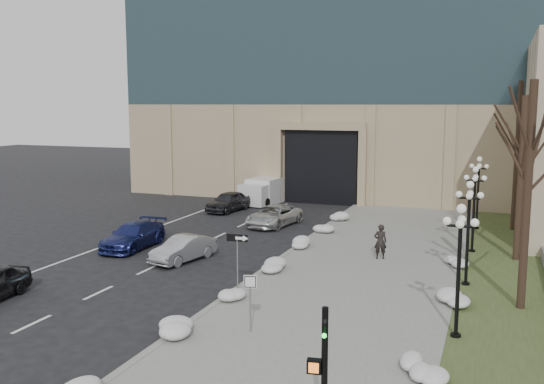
% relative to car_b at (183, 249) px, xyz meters
% --- Properties ---
extents(ground, '(160.00, 160.00, 0.00)m').
position_rel_car_b_xyz_m(ground, '(5.65, -12.03, -0.65)').
color(ground, black).
rests_on(ground, ground).
extents(sidewalk, '(9.00, 40.00, 0.12)m').
position_rel_car_b_xyz_m(sidewalk, '(9.15, 1.97, -0.59)').
color(sidewalk, gray).
rests_on(sidewalk, ground).
extents(curb, '(0.30, 40.00, 0.14)m').
position_rel_car_b_xyz_m(curb, '(4.65, 1.97, -0.58)').
color(curb, gray).
rests_on(curb, ground).
extents(grass_strip, '(4.00, 40.00, 0.10)m').
position_rel_car_b_xyz_m(grass_strip, '(15.65, 1.97, -0.60)').
color(grass_strip, '#394422').
rests_on(grass_strip, ground).
extents(car_b, '(2.21, 4.16, 1.30)m').
position_rel_car_b_xyz_m(car_b, '(0.00, 0.00, 0.00)').
color(car_b, '#A1A2A8').
rests_on(car_b, ground).
extents(car_c, '(2.15, 4.97, 1.42)m').
position_rel_car_b_xyz_m(car_c, '(-4.03, 1.52, 0.06)').
color(car_c, navy).
rests_on(car_c, ground).
extents(car_d, '(2.97, 5.16, 1.35)m').
position_rel_car_b_xyz_m(car_d, '(1.22, 10.25, 0.03)').
color(car_d, silver).
rests_on(car_d, ground).
extents(car_e, '(2.37, 4.62, 1.50)m').
position_rel_car_b_xyz_m(car_e, '(-3.92, 14.17, 0.10)').
color(car_e, '#2F2F34').
rests_on(car_e, ground).
extents(pedestrian, '(0.77, 0.63, 1.82)m').
position_rel_car_b_xyz_m(pedestrian, '(9.55, 3.59, 0.38)').
color(pedestrian, black).
rests_on(pedestrian, sidewalk).
extents(box_truck, '(2.79, 6.62, 2.05)m').
position_rel_car_b_xyz_m(box_truck, '(-2.69, 19.29, 0.34)').
color(box_truck, silver).
rests_on(box_truck, ground).
extents(one_way_sign, '(0.99, 0.27, 2.63)m').
position_rel_car_b_xyz_m(one_way_sign, '(5.03, -4.11, 1.52)').
color(one_way_sign, slate).
rests_on(one_way_sign, ground).
extents(keep_sign, '(0.46, 0.18, 2.17)m').
position_rel_car_b_xyz_m(keep_sign, '(7.13, -8.13, 0.94)').
color(keep_sign, slate).
rests_on(keep_sign, ground).
extents(snow_clump_b, '(1.10, 1.60, 0.36)m').
position_rel_car_b_xyz_m(snow_clump_b, '(4.91, -9.30, -0.35)').
color(snow_clump_b, silver).
rests_on(snow_clump_b, sidewalk).
extents(snow_clump_c, '(1.10, 1.60, 0.36)m').
position_rel_car_b_xyz_m(snow_clump_c, '(5.34, -4.88, -0.35)').
color(snow_clump_c, silver).
rests_on(snow_clump_c, sidewalk).
extents(snow_clump_d, '(1.10, 1.60, 0.36)m').
position_rel_car_b_xyz_m(snow_clump_d, '(5.27, -0.30, -0.35)').
color(snow_clump_d, silver).
rests_on(snow_clump_d, sidewalk).
extents(snow_clump_e, '(1.10, 1.60, 0.36)m').
position_rel_car_b_xyz_m(snow_clump_e, '(4.93, 4.18, -0.35)').
color(snow_clump_e, silver).
rests_on(snow_clump_e, sidewalk).
extents(snow_clump_f, '(1.10, 1.60, 0.36)m').
position_rel_car_b_xyz_m(snow_clump_f, '(5.10, 8.75, -0.35)').
color(snow_clump_f, silver).
rests_on(snow_clump_f, sidewalk).
extents(snow_clump_g, '(1.10, 1.60, 0.36)m').
position_rel_car_b_xyz_m(snow_clump_g, '(5.11, 12.80, -0.35)').
color(snow_clump_g, silver).
rests_on(snow_clump_g, sidewalk).
extents(snow_clump_h, '(1.10, 1.60, 0.36)m').
position_rel_car_b_xyz_m(snow_clump_h, '(13.19, -9.61, -0.35)').
color(snow_clump_h, silver).
rests_on(snow_clump_h, sidewalk).
extents(snow_clump_i, '(1.10, 1.60, 0.36)m').
position_rel_car_b_xyz_m(snow_clump_i, '(13.48, -2.45, -0.35)').
color(snow_clump_i, silver).
rests_on(snow_clump_i, sidewalk).
extents(snow_clump_j, '(1.10, 1.60, 0.36)m').
position_rel_car_b_xyz_m(snow_clump_j, '(13.18, 3.45, -0.35)').
color(snow_clump_j, silver).
rests_on(snow_clump_j, sidewalk).
extents(lamppost_a, '(1.18, 1.18, 4.76)m').
position_rel_car_b_xyz_m(lamppost_a, '(13.95, -6.03, 2.42)').
color(lamppost_a, black).
rests_on(lamppost_a, ground).
extents(lamppost_b, '(1.18, 1.18, 4.76)m').
position_rel_car_b_xyz_m(lamppost_b, '(13.95, 0.47, 2.42)').
color(lamppost_b, black).
rests_on(lamppost_b, ground).
extents(lamppost_c, '(1.18, 1.18, 4.76)m').
position_rel_car_b_xyz_m(lamppost_c, '(13.95, 6.97, 2.42)').
color(lamppost_c, black).
rests_on(lamppost_c, ground).
extents(lamppost_d, '(1.18, 1.18, 4.76)m').
position_rel_car_b_xyz_m(lamppost_d, '(13.95, 13.47, 2.42)').
color(lamppost_d, black).
rests_on(lamppost_d, ground).
extents(tree_near, '(3.20, 3.20, 9.00)m').
position_rel_car_b_xyz_m(tree_near, '(16.15, -2.03, 5.18)').
color(tree_near, black).
rests_on(tree_near, ground).
extents(tree_mid, '(3.20, 3.20, 8.50)m').
position_rel_car_b_xyz_m(tree_mid, '(16.15, 5.97, 4.85)').
color(tree_mid, black).
rests_on(tree_mid, ground).
extents(tree_far, '(3.20, 3.20, 9.50)m').
position_rel_car_b_xyz_m(tree_far, '(16.15, 13.97, 5.50)').
color(tree_far, black).
rests_on(tree_far, ground).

